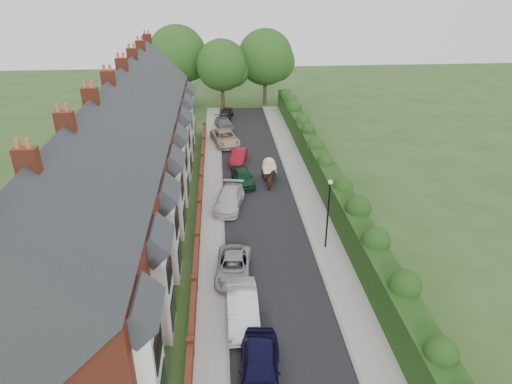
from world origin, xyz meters
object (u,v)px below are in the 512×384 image
car_silver_b (233,267)px  car_green (243,177)px  car_grey (224,124)px  horse_cart (269,168)px  car_silver_a (242,308)px  car_navy (260,367)px  car_beige (225,138)px  lamppost (329,206)px  car_black (226,113)px  horse (272,181)px  car_white (229,199)px  car_red (239,156)px

car_silver_b → car_green: (1.35, 13.56, 0.05)m
car_grey → horse_cart: 15.44m
car_silver_a → car_navy: bearing=-82.6°
car_navy → car_beige: size_ratio=0.86×
lamppost → car_black: (-6.08, 31.38, -2.65)m
car_silver_b → car_beige: car_beige is taller
car_green → horse: bearing=-32.9°
car_grey → horse_cart: (3.79, -14.96, 0.46)m
car_beige → car_navy: bearing=-100.2°
car_grey → car_black: (0.32, 4.68, -0.02)m
car_green → car_grey: size_ratio=0.89×
car_white → car_beige: bearing=101.5°
car_red → horse_cart: bearing=-48.9°
lamppost → car_silver_b: lamppost is taller
car_black → car_silver_b: bearing=-80.6°
horse_cart → car_navy: bearing=-97.3°
car_grey → car_black: 4.69m
car_navy → car_white: bearing=98.5°
car_silver_b → horse: 13.06m
car_navy → horse: (2.88, 20.68, -0.07)m
car_beige → car_grey: car_beige is taller
lamppost → car_silver_a: lamppost is taller
car_navy → car_black: size_ratio=1.22×
car_silver_b → car_beige: 24.06m
car_navy → car_silver_a: 4.20m
car_navy → car_beige: car_navy is taller
car_silver_b → car_black: bearing=94.7°
car_silver_b → horse: (3.79, 12.50, 0.08)m
horse_cart → horse: bearing=-90.0°
car_beige → horse: (3.79, -11.56, -0.03)m
car_black → horse_cart: 19.95m
lamppost → car_black: lamppost is taller
lamppost → car_red: (-5.20, 16.05, -2.64)m
lamppost → car_red: size_ratio=1.29×
car_black → car_beige: bearing=-81.9°
car_red → car_grey: bearing=106.5°
car_silver_a → car_green: bearing=86.3°
car_silver_b → car_grey: (0.00, 29.30, 0.02)m
car_white → car_grey: car_white is taller
car_grey → horse: size_ratio=2.67×
car_green → horse: (2.44, -1.06, 0.03)m
car_green → car_beige: car_beige is taller
car_grey → car_white: bearing=-100.4°
car_navy → car_green: bearing=94.3°
car_beige → horse: bearing=-83.7°
car_navy → horse: car_navy is taller
car_silver_b → car_white: size_ratio=0.93×
car_navy → car_silver_a: bearing=103.2°
car_red → car_black: size_ratio=1.05×
car_silver_a → car_beige: size_ratio=0.88×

